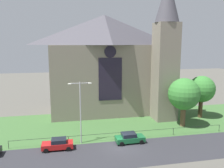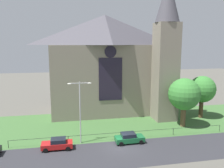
% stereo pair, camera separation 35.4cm
% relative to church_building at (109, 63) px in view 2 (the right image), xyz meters
% --- Properties ---
extents(ground, '(160.00, 160.00, 0.00)m').
position_rel_church_building_xyz_m(ground, '(-1.79, -7.94, -10.27)').
color(ground, '#56544C').
extents(road_asphalt, '(120.00, 8.00, 0.01)m').
position_rel_church_building_xyz_m(road_asphalt, '(-1.79, -19.94, -10.27)').
color(road_asphalt, '#2D2D33').
rests_on(road_asphalt, ground).
extents(grass_verge, '(120.00, 20.00, 0.01)m').
position_rel_church_building_xyz_m(grass_verge, '(-1.79, -9.94, -10.27)').
color(grass_verge, '#3D6633').
rests_on(grass_verge, ground).
extents(church_building, '(23.20, 16.20, 26.00)m').
position_rel_church_building_xyz_m(church_building, '(0.00, 0.00, 0.00)').
color(church_building, gray).
rests_on(church_building, ground).
extents(iron_railing, '(32.68, 0.07, 1.13)m').
position_rel_church_building_xyz_m(iron_railing, '(-0.77, -15.44, -9.29)').
color(iron_railing, black).
rests_on(iron_railing, ground).
extents(tree_right_near, '(5.48, 5.48, 8.47)m').
position_rel_church_building_xyz_m(tree_right_near, '(10.87, -11.83, -4.60)').
color(tree_right_near, brown).
rests_on(tree_right_near, ground).
extents(tree_right_far, '(5.09, 5.09, 8.17)m').
position_rel_church_building_xyz_m(tree_right_far, '(16.68, -7.92, -4.72)').
color(tree_right_far, '#4C3823').
rests_on(tree_right_far, ground).
extents(streetlamp_near, '(3.37, 0.26, 9.04)m').
position_rel_church_building_xyz_m(streetlamp_near, '(-7.12, -15.54, -4.59)').
color(streetlamp_near, '#B2B2B7').
rests_on(streetlamp_near, ground).
extents(parked_car_red, '(4.23, 2.09, 1.51)m').
position_rel_church_building_xyz_m(parked_car_red, '(-10.41, -16.98, -9.53)').
color(parked_car_red, '#B21919').
rests_on(parked_car_red, ground).
extents(parked_car_green, '(4.24, 2.10, 1.51)m').
position_rel_church_building_xyz_m(parked_car_green, '(-0.20, -16.89, -9.53)').
color(parked_car_green, '#196033').
rests_on(parked_car_green, ground).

